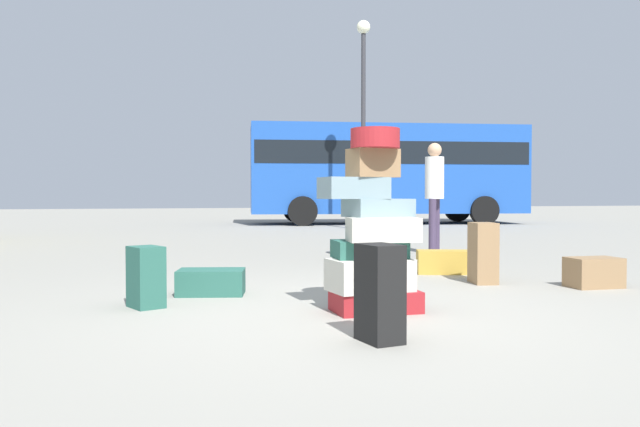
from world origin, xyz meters
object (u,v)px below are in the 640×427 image
(parked_bus, at_px, (386,167))
(suitcase_teal_upright_blue, at_px, (211,282))
(suitcase_black_foreground_near, at_px, (380,293))
(person_bearded_onlooker, at_px, (434,187))
(suitcase_brown_white_trunk, at_px, (594,272))
(person_tourist_with_camera, at_px, (365,192))
(suitcase_brown_foreground_far, at_px, (483,253))
(suitcase_teal_left_side, at_px, (146,277))
(suitcase_tower, at_px, (372,235))
(lamp_post, at_px, (363,92))
(suitcase_tan_behind_tower, at_px, (445,262))

(parked_bus, bearing_deg, suitcase_teal_upright_blue, -109.07)
(parked_bus, bearing_deg, suitcase_black_foreground_near, -102.94)
(suitcase_teal_upright_blue, height_order, person_bearded_onlooker, person_bearded_onlooker)
(suitcase_brown_white_trunk, bearing_deg, person_tourist_with_camera, 114.89)
(suitcase_brown_foreground_far, distance_m, suitcase_teal_left_side, 3.48)
(suitcase_black_foreground_near, xyz_separation_m, suitcase_brown_foreground_far, (2.03, 2.17, 0.01))
(suitcase_brown_white_trunk, relative_size, parked_bus, 0.06)
(person_bearded_onlooker, xyz_separation_m, parked_bus, (3.24, 10.04, 0.78))
(suitcase_tower, xyz_separation_m, suitcase_teal_upright_blue, (-1.15, 1.22, -0.49))
(suitcase_brown_white_trunk, xyz_separation_m, suitcase_black_foreground_near, (-2.96, -1.61, 0.16))
(suitcase_tower, bearing_deg, suitcase_teal_upright_blue, 133.48)
(suitcase_black_foreground_near, relative_size, person_bearded_onlooker, 0.35)
(suitcase_tower, distance_m, suitcase_black_foreground_near, 1.09)
(suitcase_brown_foreground_far, bearing_deg, lamp_post, 87.96)
(lamp_post, bearing_deg, suitcase_tower, -109.61)
(suitcase_tower, relative_size, suitcase_teal_left_side, 2.87)
(suitcase_tan_behind_tower, relative_size, suitcase_brown_foreground_far, 1.03)
(suitcase_teal_upright_blue, bearing_deg, suitcase_teal_left_side, -124.42)
(suitcase_brown_white_trunk, distance_m, suitcase_brown_foreground_far, 1.10)
(suitcase_brown_foreground_far, xyz_separation_m, person_tourist_with_camera, (-0.37, 2.61, 0.66))
(suitcase_black_foreground_near, relative_size, suitcase_teal_left_side, 1.22)
(suitcase_brown_white_trunk, xyz_separation_m, parked_bus, (3.33, 13.81, 1.68))
(suitcase_brown_white_trunk, bearing_deg, parked_bus, 79.10)
(suitcase_black_foreground_near, bearing_deg, suitcase_brown_white_trunk, 19.09)
(parked_bus, xyz_separation_m, lamp_post, (-2.02, -3.37, 1.84))
(suitcase_tower, bearing_deg, suitcase_brown_white_trunk, 13.05)
(suitcase_black_foreground_near, bearing_deg, person_bearded_onlooker, 51.03)
(person_tourist_with_camera, bearing_deg, suitcase_black_foreground_near, -18.18)
(parked_bus, relative_size, lamp_post, 1.63)
(lamp_post, bearing_deg, suitcase_black_foreground_near, -109.49)
(suitcase_tower, height_order, person_bearded_onlooker, person_bearded_onlooker)
(suitcase_brown_foreground_far, xyz_separation_m, lamp_post, (2.24, 9.88, 3.35))
(person_tourist_with_camera, relative_size, lamp_post, 0.30)
(suitcase_tower, xyz_separation_m, suitcase_brown_foreground_far, (1.70, 1.18, -0.29))
(suitcase_teal_upright_blue, distance_m, person_bearded_onlooker, 5.09)
(suitcase_brown_white_trunk, distance_m, person_bearded_onlooker, 3.88)
(suitcase_brown_foreground_far, height_order, parked_bus, parked_bus)
(suitcase_tower, xyz_separation_m, person_tourist_with_camera, (1.33, 3.79, 0.37))
(suitcase_teal_left_side, xyz_separation_m, suitcase_teal_upright_blue, (0.60, 0.53, -0.14))
(suitcase_brown_white_trunk, xyz_separation_m, suitcase_teal_left_side, (-4.38, 0.07, 0.10))
(suitcase_teal_upright_blue, xyz_separation_m, person_tourist_with_camera, (2.48, 2.57, 0.86))
(person_bearded_onlooker, bearing_deg, suitcase_tan_behind_tower, 17.44)
(suitcase_tower, xyz_separation_m, suitcase_brown_white_trunk, (2.63, 0.61, -0.46))
(person_bearded_onlooker, distance_m, person_tourist_with_camera, 1.51)
(suitcase_teal_left_side, bearing_deg, lamp_post, 38.16)
(suitcase_brown_white_trunk, relative_size, person_bearded_onlooker, 0.29)
(person_bearded_onlooker, bearing_deg, suitcase_teal_left_side, -9.51)
(person_bearded_onlooker, bearing_deg, suitcase_brown_white_trunk, 39.50)
(suitcase_teal_left_side, relative_size, parked_bus, 0.06)
(parked_bus, bearing_deg, suitcase_tower, -103.21)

